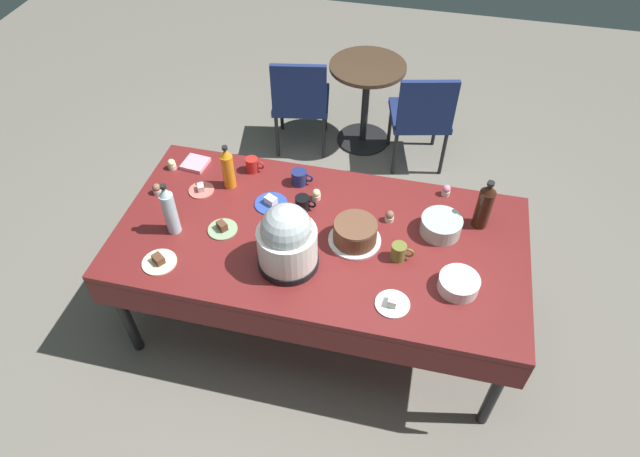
% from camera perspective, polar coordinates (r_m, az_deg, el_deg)
% --- Properties ---
extents(ground, '(9.00, 9.00, 0.00)m').
position_cam_1_polar(ground, '(3.53, -0.00, -8.99)').
color(ground, slate).
extents(potluck_table, '(2.20, 1.10, 0.75)m').
position_cam_1_polar(potluck_table, '(2.98, -0.00, -1.48)').
color(potluck_table, maroon).
rests_on(potluck_table, ground).
extents(frosted_layer_cake, '(0.28, 0.28, 0.13)m').
position_cam_1_polar(frosted_layer_cake, '(2.87, 3.66, -0.50)').
color(frosted_layer_cake, silver).
rests_on(frosted_layer_cake, potluck_table).
extents(slow_cooker, '(0.31, 0.31, 0.38)m').
position_cam_1_polar(slow_cooker, '(2.68, -3.46, -1.18)').
color(slow_cooker, black).
rests_on(slow_cooker, potluck_table).
extents(glass_salad_bowl, '(0.22, 0.22, 0.10)m').
position_cam_1_polar(glass_salad_bowl, '(2.99, 12.49, 0.29)').
color(glass_salad_bowl, '#B2C6BC').
rests_on(glass_salad_bowl, potluck_table).
extents(ceramic_snack_bowl, '(0.20, 0.20, 0.07)m').
position_cam_1_polar(ceramic_snack_bowl, '(2.76, 14.25, -5.58)').
color(ceramic_snack_bowl, silver).
rests_on(ceramic_snack_bowl, potluck_table).
extents(dessert_plate_cream, '(0.18, 0.18, 0.05)m').
position_cam_1_polar(dessert_plate_cream, '(2.92, -16.42, -3.29)').
color(dessert_plate_cream, beige).
rests_on(dessert_plate_cream, potluck_table).
extents(dessert_plate_sage, '(0.16, 0.16, 0.05)m').
position_cam_1_polar(dessert_plate_sage, '(3.00, -10.13, 0.03)').
color(dessert_plate_sage, '#8CA87F').
rests_on(dessert_plate_sage, potluck_table).
extents(dessert_plate_white, '(0.17, 0.17, 0.05)m').
position_cam_1_polar(dessert_plate_white, '(2.66, 7.57, -7.69)').
color(dessert_plate_white, white).
rests_on(dessert_plate_white, potluck_table).
extents(dessert_plate_coral, '(0.15, 0.15, 0.04)m').
position_cam_1_polar(dessert_plate_coral, '(3.25, -12.27, 4.00)').
color(dessert_plate_coral, '#E07266').
rests_on(dessert_plate_coral, potluck_table).
extents(dessert_plate_cobalt, '(0.19, 0.19, 0.05)m').
position_cam_1_polar(dessert_plate_cobalt, '(3.11, -5.13, 2.71)').
color(dessert_plate_cobalt, '#2D4CB2').
rests_on(dessert_plate_cobalt, potluck_table).
extents(cupcake_vanilla, '(0.05, 0.05, 0.07)m').
position_cam_1_polar(cupcake_vanilla, '(3.02, 7.26, 1.28)').
color(cupcake_vanilla, beige).
rests_on(cupcake_vanilla, potluck_table).
extents(cupcake_mint, '(0.05, 0.05, 0.07)m').
position_cam_1_polar(cupcake_mint, '(3.23, 13.01, 3.90)').
color(cupcake_mint, beige).
rests_on(cupcake_mint, potluck_table).
extents(cupcake_rose, '(0.05, 0.05, 0.07)m').
position_cam_1_polar(cupcake_rose, '(3.12, -0.39, 3.56)').
color(cupcake_rose, beige).
rests_on(cupcake_rose, potluck_table).
extents(cupcake_cocoa, '(0.05, 0.05, 0.07)m').
position_cam_1_polar(cupcake_cocoa, '(3.29, -16.64, 3.96)').
color(cupcake_cocoa, beige).
rests_on(cupcake_cocoa, potluck_table).
extents(cupcake_lemon, '(0.05, 0.05, 0.07)m').
position_cam_1_polar(cupcake_lemon, '(3.44, -15.20, 6.47)').
color(cupcake_lemon, beige).
rests_on(cupcake_lemon, potluck_table).
extents(soda_bottle_cola, '(0.08, 0.08, 0.31)m').
position_cam_1_polar(soda_bottle_cola, '(3.02, 16.75, 2.30)').
color(soda_bottle_cola, '#33190F').
rests_on(soda_bottle_cola, potluck_table).
extents(soda_bottle_water, '(0.07, 0.07, 0.33)m').
position_cam_1_polar(soda_bottle_water, '(2.96, -15.40, 1.86)').
color(soda_bottle_water, silver).
rests_on(soda_bottle_water, potluck_table).
extents(soda_bottle_orange_juice, '(0.07, 0.07, 0.29)m').
position_cam_1_polar(soda_bottle_orange_juice, '(3.18, -9.58, 6.22)').
color(soda_bottle_orange_juice, orange).
rests_on(soda_bottle_orange_juice, potluck_table).
extents(coffee_mug_olive, '(0.12, 0.08, 0.09)m').
position_cam_1_polar(coffee_mug_olive, '(2.82, 8.25, -2.42)').
color(coffee_mug_olive, olive).
rests_on(coffee_mug_olive, potluck_table).
extents(coffee_mug_red, '(0.12, 0.08, 0.09)m').
position_cam_1_polar(coffee_mug_red, '(3.32, -7.04, 6.61)').
color(coffee_mug_red, '#B2231E').
rests_on(coffee_mug_red, potluck_table).
extents(coffee_mug_black, '(0.12, 0.08, 0.08)m').
position_cam_1_polar(coffee_mug_black, '(3.05, -1.79, 2.65)').
color(coffee_mug_black, black).
rests_on(coffee_mug_black, potluck_table).
extents(coffee_mug_navy, '(0.13, 0.09, 0.09)m').
position_cam_1_polar(coffee_mug_navy, '(3.21, -2.14, 5.35)').
color(coffee_mug_navy, navy).
rests_on(coffee_mug_navy, potluck_table).
extents(paper_napkin_stack, '(0.15, 0.15, 0.02)m').
position_cam_1_polar(paper_napkin_stack, '(3.44, -12.85, 6.63)').
color(paper_napkin_stack, pink).
rests_on(paper_napkin_stack, potluck_table).
extents(maroon_chair_left, '(0.51, 0.51, 0.85)m').
position_cam_1_polar(maroon_chair_left, '(4.43, -2.05, 13.41)').
color(maroon_chair_left, navy).
rests_on(maroon_chair_left, ground).
extents(maroon_chair_right, '(0.53, 0.53, 0.85)m').
position_cam_1_polar(maroon_chair_right, '(4.32, 10.56, 11.65)').
color(maroon_chair_right, navy).
rests_on(maroon_chair_right, ground).
extents(round_cafe_table, '(0.60, 0.60, 0.72)m').
position_cam_1_polar(round_cafe_table, '(4.53, 4.84, 14.19)').
color(round_cafe_table, '#473323').
rests_on(round_cafe_table, ground).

